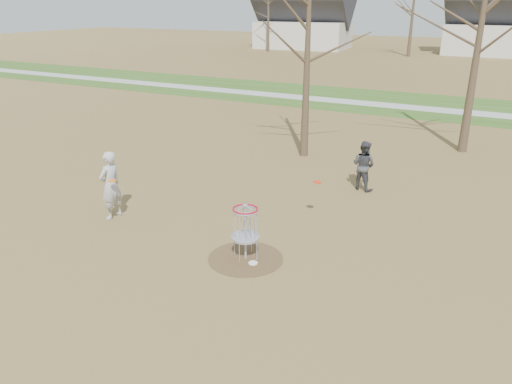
% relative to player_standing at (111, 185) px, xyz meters
% --- Properties ---
extents(ground, '(160.00, 160.00, 0.00)m').
position_rel_player_standing_xyz_m(ground, '(4.47, -0.41, -0.97)').
color(ground, brown).
rests_on(ground, ground).
extents(green_band, '(160.00, 8.00, 0.01)m').
position_rel_player_standing_xyz_m(green_band, '(4.47, 20.59, -0.96)').
color(green_band, '#2D5119').
rests_on(green_band, ground).
extents(footpath, '(160.00, 1.50, 0.01)m').
position_rel_player_standing_xyz_m(footpath, '(4.47, 19.59, -0.95)').
color(footpath, '#9E9E99').
rests_on(footpath, green_band).
extents(dirt_circle, '(1.80, 1.80, 0.01)m').
position_rel_player_standing_xyz_m(dirt_circle, '(4.47, -0.41, -0.96)').
color(dirt_circle, '#47331E').
rests_on(dirt_circle, ground).
extents(player_standing, '(0.51, 0.74, 1.94)m').
position_rel_player_standing_xyz_m(player_standing, '(0.00, 0.00, 0.00)').
color(player_standing, '#B2B2B2').
rests_on(player_standing, ground).
extents(player_throwing, '(0.92, 0.80, 1.61)m').
position_rel_player_standing_xyz_m(player_throwing, '(5.59, 5.45, -0.16)').
color(player_throwing, '#3A3B3F').
rests_on(player_throwing, ground).
extents(disc_grounded, '(0.22, 0.22, 0.02)m').
position_rel_player_standing_xyz_m(disc_grounded, '(4.75, -0.55, -0.95)').
color(disc_grounded, white).
rests_on(disc_grounded, dirt_circle).
extents(discs_in_play, '(5.07, 2.87, 0.12)m').
position_rel_player_standing_xyz_m(discs_in_play, '(2.85, 1.15, 0.21)').
color(discs_in_play, red).
rests_on(discs_in_play, ground).
extents(disc_golf_basket, '(0.64, 0.64, 1.35)m').
position_rel_player_standing_xyz_m(disc_golf_basket, '(4.47, -0.41, -0.06)').
color(disc_golf_basket, '#9EA3AD').
rests_on(disc_golf_basket, ground).
extents(bare_trees, '(52.62, 44.98, 9.00)m').
position_rel_player_standing_xyz_m(bare_trees, '(6.25, 35.38, 4.38)').
color(bare_trees, '#382B1E').
rests_on(bare_trees, ground).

